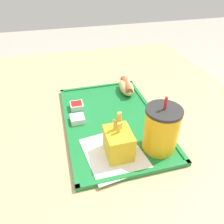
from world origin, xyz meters
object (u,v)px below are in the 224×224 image
(soda_cup, at_px, (161,129))
(fries_carton, at_px, (118,142))
(hot_dog_far, at_px, (126,87))
(sauce_cup_mayo, at_px, (77,118))
(sauce_cup_ketchup, at_px, (77,106))

(soda_cup, relative_size, fries_carton, 1.30)
(soda_cup, relative_size, hot_dog_far, 1.37)
(hot_dog_far, bearing_deg, soda_cup, -1.53)
(fries_carton, distance_m, sauce_cup_mayo, 0.19)
(soda_cup, xyz_separation_m, sauce_cup_ketchup, (-0.25, -0.19, -0.05))
(fries_carton, bearing_deg, hot_dog_far, 158.10)
(hot_dog_far, distance_m, sauce_cup_mayo, 0.25)
(sauce_cup_ketchup, bearing_deg, soda_cup, 37.63)
(fries_carton, bearing_deg, soda_cup, 86.72)
(soda_cup, bearing_deg, hot_dog_far, 178.47)
(sauce_cup_mayo, bearing_deg, sauce_cup_ketchup, 173.95)
(hot_dog_far, xyz_separation_m, sauce_cup_mayo, (0.14, -0.21, -0.01))
(soda_cup, distance_m, hot_dog_far, 0.32)
(soda_cup, height_order, sauce_cup_mayo, soda_cup)
(sauce_cup_mayo, bearing_deg, fries_carton, 26.68)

